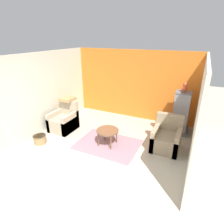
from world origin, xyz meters
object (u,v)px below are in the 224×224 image
at_px(potted_plant, 160,120).
at_px(armchair_left, 64,121).
at_px(coffee_table, 108,131).
at_px(parrot, 185,87).
at_px(wicker_basket, 40,139).
at_px(birdcage, 181,114).
at_px(armchair_right, 166,139).

bearing_deg(potted_plant, armchair_left, -154.45).
relative_size(coffee_table, armchair_left, 0.68).
bearing_deg(parrot, armchair_left, -157.33).
height_order(parrot, wicker_basket, parrot).
height_order(coffee_table, potted_plant, potted_plant).
bearing_deg(birdcage, armchair_left, -157.37).
xyz_separation_m(coffee_table, parrot, (1.73, 1.66, 1.06)).
xyz_separation_m(parrot, potted_plant, (-0.60, -0.08, -1.15)).
distance_m(armchair_right, potted_plant, 1.14).
xyz_separation_m(coffee_table, armchair_left, (-1.72, 0.22, -0.12)).
relative_size(armchair_left, parrot, 3.13).
distance_m(armchair_right, wicker_basket, 3.59).
bearing_deg(armchair_left, wicker_basket, -95.21).
height_order(coffee_table, wicker_basket, coffee_table).
height_order(armchair_left, potted_plant, armchair_left).
distance_m(potted_plant, wicker_basket, 3.77).
relative_size(armchair_right, birdcage, 0.68).
height_order(armchair_left, wicker_basket, armchair_left).
bearing_deg(birdcage, armchair_right, -99.81).
bearing_deg(wicker_basket, coffee_table, 23.04).
xyz_separation_m(armchair_right, birdcage, (0.20, 1.14, 0.34)).
relative_size(coffee_table, birdcage, 0.46).
bearing_deg(birdcage, coffee_table, -136.16).
bearing_deg(coffee_table, birdcage, 43.84).
bearing_deg(armchair_left, birdcage, 22.63).
bearing_deg(armchair_right, birdcage, 80.19).
relative_size(coffee_table, wicker_basket, 1.71).
distance_m(armchair_left, birdcage, 3.75).
distance_m(coffee_table, armchair_left, 1.74).
bearing_deg(wicker_basket, parrot, 34.50).
height_order(birdcage, parrot, parrot).
height_order(coffee_table, armchair_right, armchair_right).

